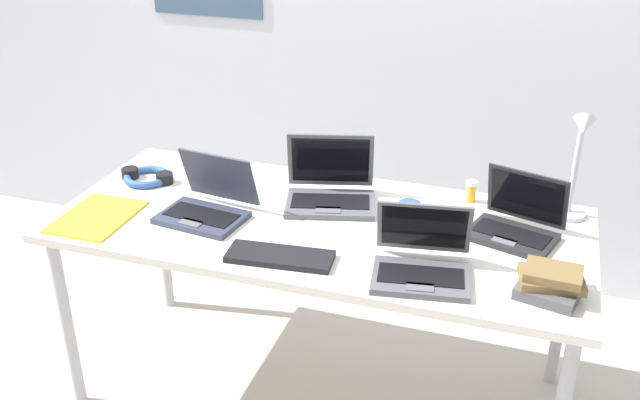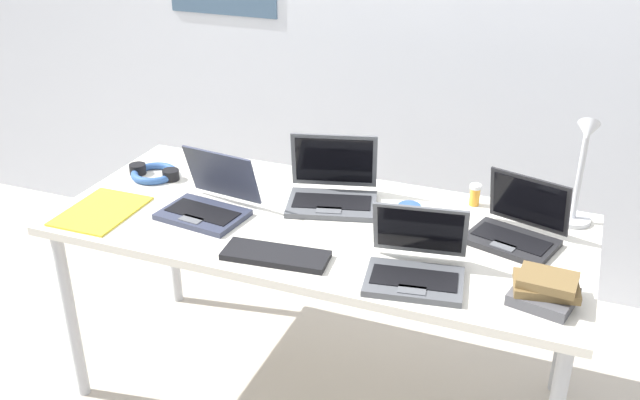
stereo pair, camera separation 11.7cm
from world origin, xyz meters
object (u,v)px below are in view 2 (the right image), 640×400
headphones (154,173)px  pill_bottle (475,195)px  computer_mouse (203,173)px  cell_phone (239,172)px  book_stack (545,289)px  coffee_mug (409,217)px  external_keyboard (276,255)px  desk_lamp (580,172)px  laptop_front_left (416,265)px  paper_folder_near_lamp (101,211)px  laptop_back_right (517,229)px  laptop_mid_desk (332,190)px  laptop_back_left (209,202)px

headphones → pill_bottle: bearing=9.8°
computer_mouse → cell_phone: size_ratio=0.71×
book_stack → coffee_mug: 0.54m
computer_mouse → book_stack: 1.37m
external_keyboard → book_stack: 0.80m
desk_lamp → computer_mouse: desk_lamp is taller
headphones → laptop_front_left: bearing=-16.8°
desk_lamp → headphones: desk_lamp is taller
laptop_front_left → paper_folder_near_lamp: (-1.13, 0.01, -0.04)m
laptop_back_right → book_stack: size_ratio=1.63×
laptop_front_left → external_keyboard: 0.43m
book_stack → desk_lamp: bearing=85.3°
computer_mouse → external_keyboard: bearing=-36.7°
laptop_back_right → laptop_mid_desk: bearing=176.0°
laptop_mid_desk → pill_bottle: laptop_mid_desk is taller
laptop_back_right → book_stack: laptop_back_right is taller
laptop_back_left → laptop_mid_desk: laptop_mid_desk is taller
laptop_back_left → laptop_front_left: laptop_back_left is taller
laptop_back_left → laptop_back_right: bearing=10.5°
laptop_back_left → desk_lamp: bearing=16.9°
headphones → external_keyboard: bearing=-29.3°
laptop_back_right → laptop_mid_desk: size_ratio=0.88×
headphones → pill_bottle: (1.20, 0.21, 0.03)m
headphones → paper_folder_near_lamp: size_ratio=0.69×
desk_lamp → laptop_front_left: (-0.41, -0.51, -0.15)m
headphones → desk_lamp: bearing=6.2°
laptop_back_right → laptop_mid_desk: 0.65m
desk_lamp → coffee_mug: size_ratio=3.54×
laptop_front_left → laptop_back_right: bearing=53.8°
coffee_mug → book_stack: bearing=-30.8°
desk_lamp → computer_mouse: 1.37m
paper_folder_near_lamp → laptop_back_right: bearing=13.2°
computer_mouse → headphones: 0.19m
laptop_front_left → cell_phone: size_ratio=2.36×
laptop_mid_desk → paper_folder_near_lamp: size_ratio=1.19×
computer_mouse → cell_phone: bearing=41.9°
laptop_front_left → headphones: (-1.12, 0.34, -0.03)m
pill_bottle → book_stack: (0.29, -0.53, -0.00)m
laptop_back_left → paper_folder_near_lamp: 0.38m
laptop_back_left → coffee_mug: (0.68, 0.14, 0.00)m
laptop_back_right → coffee_mug: (-0.34, -0.05, 0.00)m
cell_phone → paper_folder_near_lamp: cell_phone is taller
external_keyboard → laptop_back_right: bearing=24.1°
desk_lamp → pill_bottle: 0.37m
desk_lamp → book_stack: 0.52m
cell_phone → headphones: 0.32m
pill_bottle → book_stack: size_ratio=0.40×
laptop_front_left → book_stack: 0.37m
book_stack → coffee_mug: (-0.46, 0.28, 0.01)m
book_stack → coffee_mug: bearing=149.2°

